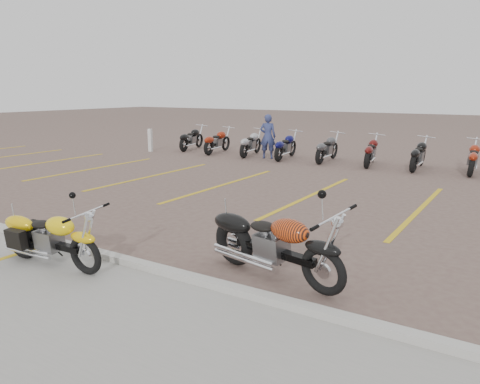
% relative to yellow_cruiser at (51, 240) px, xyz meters
% --- Properties ---
extents(ground, '(100.00, 100.00, 0.00)m').
position_rel_yellow_cruiser_xyz_m(ground, '(1.39, 2.63, -0.42)').
color(ground, '#705B50').
rests_on(ground, ground).
extents(curb, '(60.00, 0.18, 0.12)m').
position_rel_yellow_cruiser_xyz_m(curb, '(1.39, 0.63, -0.36)').
color(curb, '#ADAAA3').
rests_on(curb, ground).
extents(parking_stripes, '(38.00, 5.50, 0.01)m').
position_rel_yellow_cruiser_xyz_m(parking_stripes, '(1.39, 6.63, -0.42)').
color(parking_stripes, gold).
rests_on(parking_stripes, ground).
extents(yellow_cruiser, '(2.06, 0.32, 0.85)m').
position_rel_yellow_cruiser_xyz_m(yellow_cruiser, '(0.00, 0.00, 0.00)').
color(yellow_cruiser, black).
rests_on(yellow_cruiser, ground).
extents(flame_cruiser, '(2.35, 0.65, 0.98)m').
position_rel_yellow_cruiser_xyz_m(flame_cruiser, '(3.13, 1.41, 0.07)').
color(flame_cruiser, black).
rests_on(flame_cruiser, ground).
extents(person_a, '(0.74, 0.60, 1.75)m').
position_rel_yellow_cruiser_xyz_m(person_a, '(-2.81, 12.01, 0.45)').
color(person_a, navy).
rests_on(person_a, ground).
extents(bollard, '(0.18, 0.18, 1.00)m').
position_rel_yellow_cruiser_xyz_m(bollard, '(-8.21, 11.08, 0.08)').
color(bollard, silver).
rests_on(bollard, ground).
extents(bg_bike_row, '(19.01, 2.06, 1.10)m').
position_rel_yellow_cruiser_xyz_m(bg_bike_row, '(2.00, 12.48, 0.13)').
color(bg_bike_row, black).
rests_on(bg_bike_row, ground).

